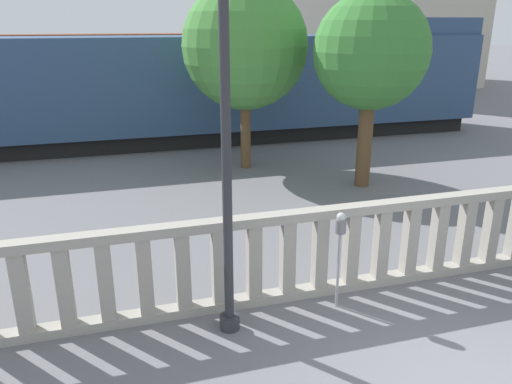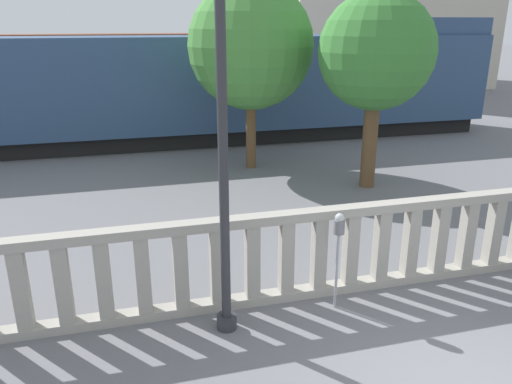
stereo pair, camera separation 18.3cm
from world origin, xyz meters
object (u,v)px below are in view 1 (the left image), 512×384
at_px(parking_meter, 340,233).
at_px(train_far, 41,61).
at_px(train_near, 131,90).
at_px(tree_left, 245,46).
at_px(tree_right, 371,52).
at_px(lamppost, 225,78).

xyz_separation_m(parking_meter, train_far, (-6.78, 28.74, 0.57)).
distance_m(train_near, tree_left, 4.98).
height_order(parking_meter, train_near, train_near).
bearing_deg(tree_right, train_near, 130.95).
distance_m(train_near, train_far, 17.90).
xyz_separation_m(train_far, tree_right, (9.96, -23.54, 1.60)).
relative_size(parking_meter, train_far, 0.05).
xyz_separation_m(lamppost, train_far, (-5.11, 28.85, -1.67)).
xyz_separation_m(parking_meter, train_near, (-2.22, 11.42, 0.70)).
xyz_separation_m(parking_meter, tree_right, (3.18, 5.20, 2.17)).
xyz_separation_m(lamppost, train_near, (-0.55, 11.54, -1.53)).
xyz_separation_m(lamppost, parking_meter, (1.67, 0.11, -2.24)).
distance_m(parking_meter, tree_left, 8.06).
relative_size(train_near, tree_right, 5.37).
relative_size(lamppost, tree_right, 1.25).
distance_m(lamppost, tree_right, 7.19).
height_order(lamppost, train_far, lamppost).
bearing_deg(train_far, parking_meter, -76.72).
bearing_deg(tree_left, tree_right, -45.58).
xyz_separation_m(train_far, tree_left, (7.50, -21.02, 1.67)).
bearing_deg(parking_meter, train_near, 101.02).
xyz_separation_m(train_near, train_far, (-4.56, 17.31, -0.13)).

